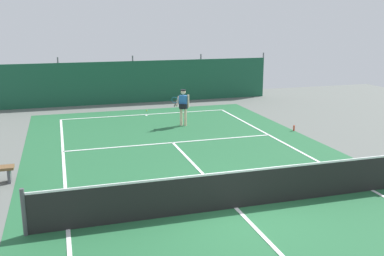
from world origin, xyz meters
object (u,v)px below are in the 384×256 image
at_px(tennis_player, 183,105).
at_px(tennis_net, 236,189).
at_px(tennis_ball_near_player, 147,111).
at_px(water_bottle, 294,128).

bearing_deg(tennis_player, tennis_net, 111.53).
bearing_deg(tennis_net, tennis_player, 82.62).
height_order(tennis_ball_near_player, water_bottle, water_bottle).
relative_size(tennis_net, water_bottle, 42.17).
xyz_separation_m(tennis_net, tennis_player, (1.18, 9.07, 0.45)).
distance_m(tennis_net, water_bottle, 8.71).
xyz_separation_m(tennis_net, water_bottle, (5.49, 6.76, -0.39)).
bearing_deg(tennis_net, tennis_ball_near_player, 88.99).
relative_size(tennis_net, tennis_player, 6.17).
bearing_deg(tennis_ball_near_player, tennis_net, -91.01).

